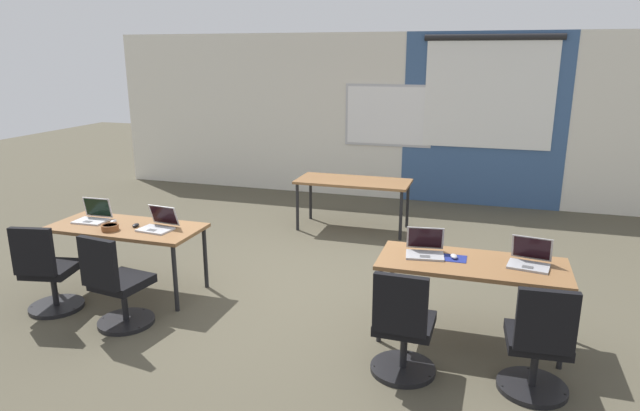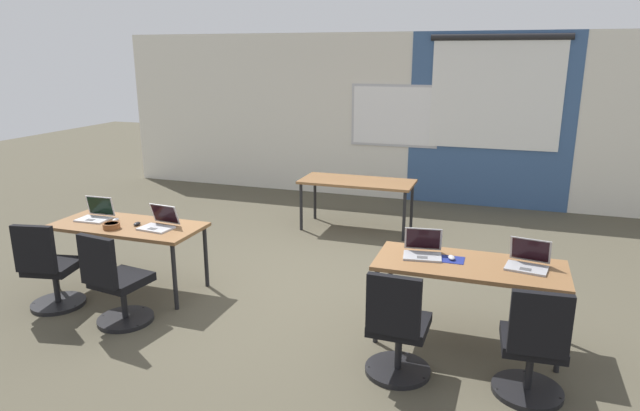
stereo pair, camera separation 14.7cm
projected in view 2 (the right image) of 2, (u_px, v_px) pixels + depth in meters
ground_plane at (303, 287)px, 6.02m from camera, size 24.00×24.00×0.00m
back_wall_assembly at (391, 117)px, 9.46m from camera, size 10.00×0.27×2.80m
desk_near_left at (128, 230)px, 5.84m from camera, size 1.60×0.70×0.72m
desk_near_right at (469, 270)px, 4.75m from camera, size 1.60×0.70×0.72m
desk_far_center at (357, 185)px, 7.85m from camera, size 1.60×0.70×0.72m
laptop_near_right_inner at (423, 250)px, 4.91m from camera, size 0.37×0.33×0.23m
mousepad_near_right_inner at (451, 260)px, 4.82m from camera, size 0.22×0.19×0.00m
mouse_near_right_inner at (451, 257)px, 4.82m from camera, size 0.08×0.11×0.03m
chair_near_right_inner at (397, 334)px, 4.25m from camera, size 0.52×0.54×0.92m
laptop_near_left_inner at (159, 223)px, 5.70m from camera, size 0.36×0.34×0.23m
mouse_near_left_inner at (137, 224)px, 5.78m from camera, size 0.06×0.10×0.03m
chair_near_left_inner at (116, 287)px, 5.10m from camera, size 0.52×0.56×0.92m
laptop_near_left_end at (96, 215)px, 6.00m from camera, size 0.34×0.29×0.24m
mouse_near_left_end at (115, 220)px, 5.92m from camera, size 0.07×0.11×0.03m
chair_near_left_end at (50, 273)px, 5.42m from camera, size 0.52×0.57×0.92m
laptop_near_right_end at (528, 262)px, 4.64m from camera, size 0.37×0.34×0.23m
chair_near_right_end at (533, 352)px, 3.98m from camera, size 0.52×0.55×0.92m
snack_bowl at (111, 225)px, 5.67m from camera, size 0.18×0.18×0.06m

